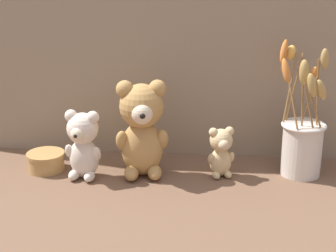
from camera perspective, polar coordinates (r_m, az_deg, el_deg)
name	(u,v)px	position (r m, az deg, el deg)	size (l,w,h in m)	color
ground_plane	(167,178)	(1.27, -0.08, -5.76)	(4.00, 4.00, 0.00)	brown
backdrop_wall	(173,37)	(1.34, 0.55, 9.80)	(1.17, 0.02, 0.64)	gray
teddy_bear_large	(142,127)	(1.24, -2.91, -0.11)	(0.13, 0.12, 0.24)	tan
teddy_bear_medium	(83,143)	(1.25, -9.41, -1.90)	(0.09, 0.09, 0.17)	beige
teddy_bear_small	(221,151)	(1.26, 5.90, -2.78)	(0.07, 0.06, 0.13)	#DBBC84
flower_vase	(302,139)	(1.30, 14.66, -1.39)	(0.13, 0.14, 0.33)	silver
decorative_tin_tall	(46,161)	(1.34, -13.36, -3.82)	(0.10, 0.10, 0.05)	tan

